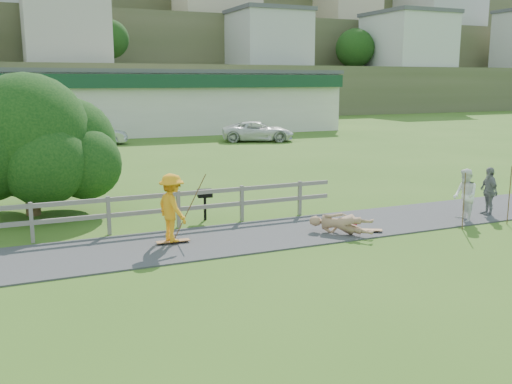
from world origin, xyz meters
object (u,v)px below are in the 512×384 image
Objects in this scene: spectator_b at (489,191)px; car_white at (258,131)px; bbq at (205,205)px; skater_rider at (172,212)px; spectator_a at (465,196)px; tree at (30,158)px; skater_fallen at (341,224)px; car_silver at (96,134)px.

spectator_b is 0.31× the size of car_white.
bbq is at bearing 172.15° from car_white.
skater_rider is 26.06m from car_white.
spectator_a reaches higher than spectator_b.
tree reaches higher than skater_rider.
skater_fallen is 0.35× the size of car_white.
spectator_a is at bearing -13.88° from bbq.
skater_fallen is at bearing -156.91° from car_silver.
tree reaches higher than car_silver.
skater_rider is 8.88m from spectator_a.
spectator_a is 7.92m from bbq.
skater_rider reaches higher than skater_fallen.
skater_rider reaches higher than car_silver.
bbq is (4.82, -2.87, -1.36)m from tree.
spectator_a reaches higher than car_white.
tree is (-3.18, 5.09, 0.94)m from skater_rider.
car_silver is (-8.37, 26.19, -0.10)m from spectator_b.
skater_fallen is 5.59m from spectator_b.
bbq is at bearing -163.19° from car_silver.
car_silver is at bearing 76.40° from tree.
spectator_b is 1.62× the size of bbq.
skater_rider is at bearing 127.11° from skater_fallen.
car_silver is 23.15m from bbq.
spectator_b is at bearing -108.38° from skater_rider.
skater_rider is 4.67m from skater_fallen.
car_silver reaches higher than skater_fallen.
car_silver is 0.66× the size of tree.
spectator_b is 0.38× the size of car_silver.
tree is at bearing -98.48° from spectator_a.
spectator_a is at bearing -59.19° from spectator_b.
car_white is at bearing 73.33° from bbq.
spectator_a reaches higher than car_silver.
skater_fallen is at bearing -115.97° from skater_rider.
skater_rider is 10.13m from spectator_b.
car_white is at bearing -86.14° from car_silver.
spectator_b is at bearing -165.90° from car_white.
skater_fallen is at bearing -71.65° from spectator_b.
spectator_b is 0.25× the size of tree.
spectator_b is at bearing -145.26° from car_silver.
tree is 6.53× the size of bbq.
skater_rider is at bearing 171.24° from car_white.
spectator_a is 24.27m from car_white.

